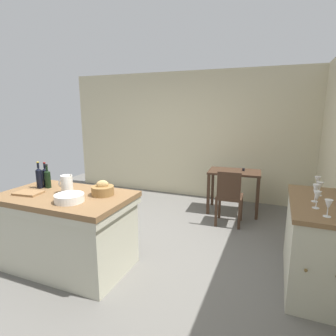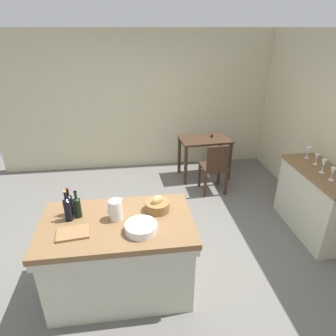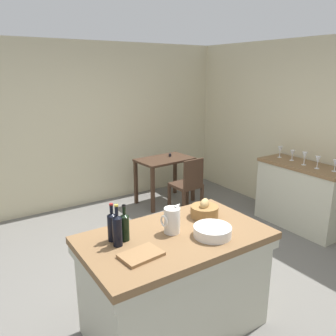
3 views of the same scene
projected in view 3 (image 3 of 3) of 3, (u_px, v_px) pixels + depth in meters
ground_plane at (168, 278)px, 3.67m from camera, size 6.76×6.76×0.00m
wall_back at (78, 126)px, 5.40m from camera, size 5.32×0.12×2.60m
wall_right at (326, 135)px, 4.69m from camera, size 0.12×5.20×2.60m
island_table at (175, 279)px, 2.83m from camera, size 1.49×0.89×0.89m
side_cabinet at (301, 196)px, 4.78m from camera, size 0.52×1.24×0.92m
writing_desk at (165, 166)px, 5.62m from camera, size 0.94×0.62×0.81m
wooden_chair at (188, 184)px, 5.17m from camera, size 0.42×0.42×0.90m
pitcher at (172, 220)px, 2.73m from camera, size 0.17×0.13×0.25m
wash_bowl at (212, 231)px, 2.69m from camera, size 0.30×0.30×0.08m
bread_basket at (204, 210)px, 3.04m from camera, size 0.25×0.25×0.17m
cutting_board at (141, 255)px, 2.40m from camera, size 0.31×0.23×0.02m
wine_bottle_dark at (125, 226)px, 2.60m from camera, size 0.07×0.07×0.29m
wine_bottle_amber at (112, 226)px, 2.59m from camera, size 0.07×0.07×0.30m
wine_bottle_green at (117, 229)px, 2.51m from camera, size 0.07×0.07×0.33m
wine_glass_far_left at (335, 163)px, 4.29m from camera, size 0.07×0.07×0.15m
wine_glass_left at (318, 160)px, 4.42m from camera, size 0.07×0.07×0.17m
wine_glass_middle at (305, 156)px, 4.59m from camera, size 0.07×0.07×0.18m
wine_glass_right at (292, 153)px, 4.83m from camera, size 0.07×0.07×0.15m
wine_glass_far_right at (280, 150)px, 5.00m from camera, size 0.07×0.07×0.16m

